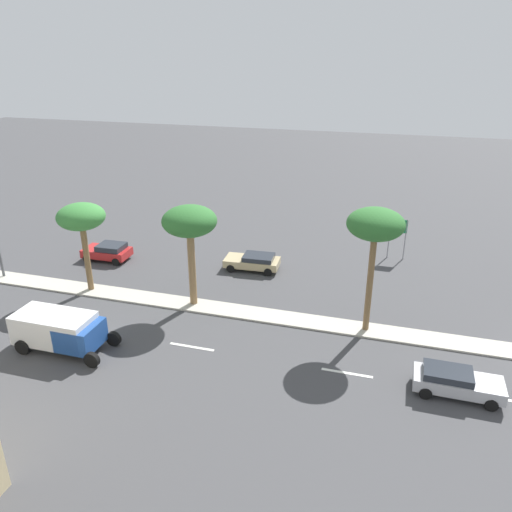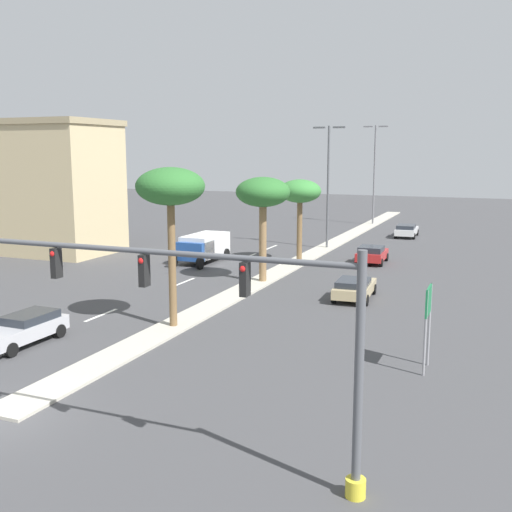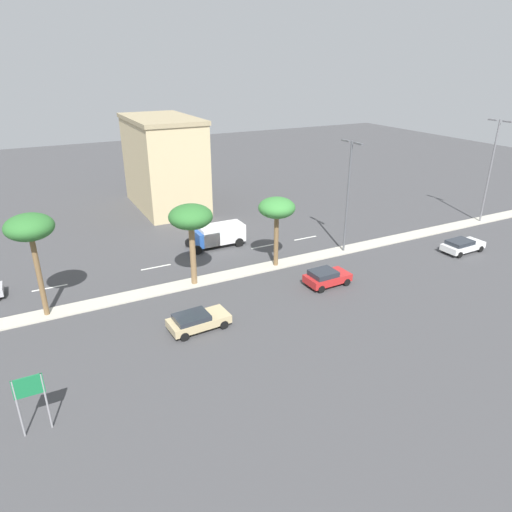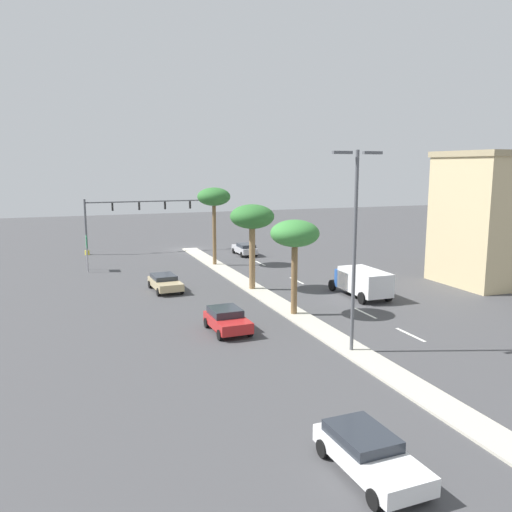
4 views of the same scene
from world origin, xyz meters
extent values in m
plane|color=#424244|center=(0.00, 29.03, 0.00)|extent=(160.00, 160.00, 0.00)
cube|color=#B7B2A3|center=(0.00, 37.33, 0.06)|extent=(1.80, 74.66, 0.12)
cube|color=silver|center=(-4.76, 12.07, 0.01)|extent=(0.20, 2.80, 0.01)
cube|color=silver|center=(-4.76, 21.23, 0.01)|extent=(0.20, 2.80, 0.01)
cube|color=silver|center=(-4.76, 32.59, 0.01)|extent=(0.20, 2.80, 0.01)
cube|color=silver|center=(-4.76, 37.71, 0.01)|extent=(0.20, 2.80, 0.01)
cylinder|color=#515459|center=(12.05, -0.04, 3.20)|extent=(0.24, 0.24, 6.41)
cylinder|color=gold|center=(12.05, -0.04, 0.25)|extent=(0.53, 0.53, 0.50)
cylinder|color=#515459|center=(4.39, -0.04, 6.00)|extent=(15.32, 0.16, 0.16)
cube|color=black|center=(8.99, -0.04, 5.45)|extent=(0.20, 0.32, 0.90)
sphere|color=red|center=(8.99, -0.16, 5.75)|extent=(0.18, 0.18, 0.18)
cube|color=black|center=(5.93, -0.04, 5.45)|extent=(0.20, 0.32, 0.90)
sphere|color=red|center=(5.93, -0.16, 5.75)|extent=(0.18, 0.18, 0.18)
cube|color=black|center=(2.86, -0.04, 5.45)|extent=(0.20, 0.32, 0.90)
sphere|color=red|center=(2.86, -0.16, 5.75)|extent=(0.18, 0.18, 0.18)
cylinder|color=gray|center=(12.52, 9.46, 1.72)|extent=(0.10, 0.10, 3.45)
cylinder|color=gray|center=(12.52, 10.76, 1.72)|extent=(0.10, 0.10, 3.45)
cube|color=#19723F|center=(12.52, 10.11, 2.89)|extent=(0.08, 1.44, 1.13)
cube|color=#C6B284|center=(-23.00, 27.98, 5.44)|extent=(13.67, 7.36, 10.88)
cube|color=tan|center=(-23.00, 27.98, 11.13)|extent=(13.97, 7.66, 0.50)
cylinder|color=brown|center=(0.06, 11.50, 3.30)|extent=(0.38, 0.38, 6.36)
ellipsoid|color=#2D6B2D|center=(0.06, 11.50, 7.07)|extent=(3.36, 3.36, 1.85)
cylinder|color=olive|center=(0.20, 23.20, 2.79)|extent=(0.50, 0.50, 5.35)
ellipsoid|color=#2D6B2D|center=(0.20, 23.20, 6.10)|extent=(3.60, 3.60, 1.98)
cylinder|color=brown|center=(0.09, 31.27, 2.61)|extent=(0.42, 0.42, 4.98)
ellipsoid|color=#387F38|center=(0.09, 31.27, 5.68)|extent=(3.31, 3.31, 1.82)
cylinder|color=#515459|center=(0.15, 39.05, 5.55)|extent=(0.20, 0.20, 10.85)
cube|color=#515459|center=(-0.75, 39.05, 10.82)|extent=(1.10, 0.24, 0.16)
cube|color=#515459|center=(1.05, 39.05, 10.82)|extent=(1.10, 0.24, 0.16)
cylinder|color=slate|center=(0.17, 59.15, 5.95)|extent=(0.20, 0.20, 11.67)
cube|color=slate|center=(-0.73, 59.15, 11.64)|extent=(1.10, 0.24, 0.16)
cube|color=slate|center=(1.07, 59.15, 11.64)|extent=(1.10, 0.24, 0.16)
cube|color=#B2B2B7|center=(-4.96, 6.49, 0.65)|extent=(1.81, 4.39, 0.66)
cube|color=#262B33|center=(-4.96, 7.04, 1.17)|extent=(1.61, 2.42, 0.38)
cylinder|color=black|center=(-4.14, 4.95, 0.32)|extent=(0.23, 0.64, 0.64)
cylinder|color=black|center=(-4.11, 8.01, 0.32)|extent=(0.23, 0.64, 0.64)
cylinder|color=black|center=(-5.79, 8.03, 0.32)|extent=(0.23, 0.64, 0.64)
cube|color=tan|center=(7.00, 21.04, 0.61)|extent=(2.23, 4.43, 0.59)
cube|color=#262B33|center=(7.04, 20.50, 1.09)|extent=(1.92, 2.48, 0.36)
cylinder|color=black|center=(5.98, 22.50, 0.32)|extent=(0.26, 0.65, 0.64)
cylinder|color=black|center=(7.85, 22.61, 0.32)|extent=(0.26, 0.65, 0.64)
cylinder|color=black|center=(6.15, 19.48, 0.32)|extent=(0.26, 0.65, 0.64)
cylinder|color=black|center=(8.03, 19.59, 0.32)|extent=(0.26, 0.65, 0.64)
cube|color=red|center=(5.49, 33.27, 0.64)|extent=(2.10, 3.88, 0.64)
cube|color=#262B33|center=(5.51, 32.79, 1.19)|extent=(1.86, 2.16, 0.44)
cylinder|color=black|center=(4.51, 34.58, 0.32)|extent=(0.24, 0.65, 0.64)
cylinder|color=black|center=(6.40, 34.63, 0.32)|extent=(0.24, 0.65, 0.64)
cylinder|color=black|center=(4.59, 31.90, 0.32)|extent=(0.24, 0.65, 0.64)
cylinder|color=black|center=(6.48, 31.95, 0.32)|extent=(0.24, 0.65, 0.64)
cube|color=silver|center=(5.67, 49.62, 0.62)|extent=(2.08, 4.52, 0.61)
cube|color=#262B33|center=(5.69, 49.06, 1.12)|extent=(1.82, 2.51, 0.39)
cylinder|color=black|center=(4.70, 51.15, 0.32)|extent=(0.24, 0.65, 0.64)
cylinder|color=black|center=(6.54, 51.21, 0.32)|extent=(0.24, 0.65, 0.64)
cylinder|color=black|center=(4.80, 48.03, 0.32)|extent=(0.24, 0.65, 0.64)
cylinder|color=black|center=(6.64, 48.09, 0.32)|extent=(0.24, 0.65, 0.64)
cube|color=#234C99|center=(-7.03, 27.14, 1.16)|extent=(2.26, 2.17, 1.43)
cube|color=silver|center=(-7.03, 28.84, 1.33)|extent=(2.26, 4.62, 1.76)
cylinder|color=black|center=(-5.90, 25.75, 0.45)|extent=(0.28, 0.90, 0.90)
cylinder|color=black|center=(-8.16, 25.75, 0.45)|extent=(0.28, 0.90, 0.90)
cylinder|color=black|center=(-5.90, 30.33, 0.45)|extent=(0.28, 0.90, 0.90)
cylinder|color=black|center=(-8.16, 30.33, 0.45)|extent=(0.28, 0.90, 0.90)
camera|label=1|loc=(-27.77, 10.51, 16.40)|focal=34.84mm
camera|label=2|loc=(15.19, -14.31, 8.72)|focal=42.92mm
camera|label=3|loc=(33.87, 11.76, 17.70)|focal=32.12mm
camera|label=4|loc=(14.88, 63.43, 10.14)|focal=37.20mm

